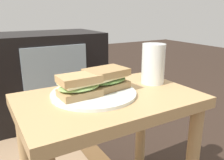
# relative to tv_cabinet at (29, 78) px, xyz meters

# --- Properties ---
(side_table) EXTENTS (0.56, 0.36, 0.46)m
(side_table) POSITION_rel_tv_cabinet_xyz_m (0.07, -0.95, 0.08)
(side_table) COLOR tan
(side_table) RESTS_ON ground
(tv_cabinet) EXTENTS (0.96, 0.46, 0.58)m
(tv_cabinet) POSITION_rel_tv_cabinet_xyz_m (0.00, 0.00, 0.00)
(tv_cabinet) COLOR black
(tv_cabinet) RESTS_ON ground
(plate) EXTENTS (0.27, 0.27, 0.01)m
(plate) POSITION_rel_tv_cabinet_xyz_m (0.03, -0.92, 0.17)
(plate) COLOR silver
(plate) RESTS_ON side_table
(sandwich_front) EXTENTS (0.13, 0.09, 0.07)m
(sandwich_front) POSITION_rel_tv_cabinet_xyz_m (-0.02, -0.93, 0.21)
(sandwich_front) COLOR tan
(sandwich_front) RESTS_ON plate
(sandwich_back) EXTENTS (0.16, 0.13, 0.07)m
(sandwich_back) POSITION_rel_tv_cabinet_xyz_m (0.08, -0.91, 0.21)
(sandwich_back) COLOR #9E7A4C
(sandwich_back) RESTS_ON plate
(beer_glass) EXTENTS (0.08, 0.08, 0.14)m
(beer_glass) POSITION_rel_tv_cabinet_xyz_m (0.27, -0.91, 0.24)
(beer_glass) COLOR silver
(beer_glass) RESTS_ON side_table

